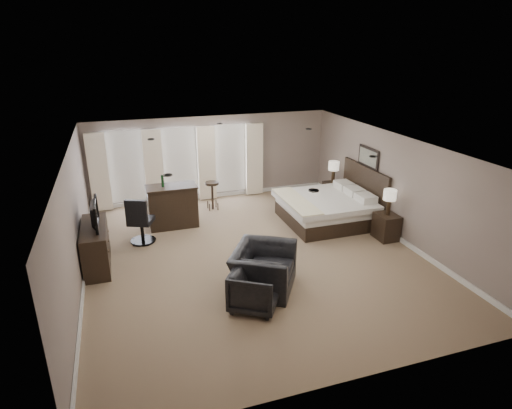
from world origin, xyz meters
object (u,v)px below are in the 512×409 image
object	(u,v)px
armchair_near	(263,262)
bar_stool_right	(212,196)
dresser	(96,246)
nightstand_far	(332,192)
desk_chair	(141,219)
bed	(329,196)
armchair_far	(255,287)
bar_stool_left	(167,210)
tv	(93,224)
bar_counter	(173,206)
lamp_near	(389,202)
lamp_far	(333,172)
nightstand_near	(386,227)

from	to	relation	value
armchair_near	bar_stool_right	world-z (taller)	armchair_near
dresser	nightstand_far	bearing A→B (deg)	16.97
desk_chair	dresser	bearing A→B (deg)	64.99
bed	bar_stool_right	xyz separation A→B (m)	(-2.82, 1.92, -0.32)
dresser	armchair_far	xyz separation A→B (m)	(2.83, -2.62, -0.04)
bar_stool_left	desk_chair	xyz separation A→B (m)	(-0.74, -0.93, 0.20)
armchair_near	armchair_far	world-z (taller)	armchair_near
tv	armchair_far	world-z (taller)	tv
tv	bar_counter	bearing A→B (deg)	-48.56
lamp_near	desk_chair	size ratio (longest dim) A/B	0.54
bar_counter	dresser	bearing A→B (deg)	-138.56
lamp_far	bar_stool_right	world-z (taller)	lamp_far
tv	desk_chair	bearing A→B (deg)	-48.05
armchair_near	bar_counter	xyz separation A→B (m)	(-1.29, 3.71, 0.00)
armchair_far	bar_counter	xyz separation A→B (m)	(-0.91, 4.32, 0.14)
nightstand_far	tv	distance (m)	7.27
lamp_far	nightstand_near	bearing A→B (deg)	-90.00
nightstand_near	desk_chair	world-z (taller)	desk_chair
bar_stool_left	nightstand_far	bearing A→B (deg)	2.63
bar_counter	desk_chair	xyz separation A→B (m)	(-0.87, -0.76, 0.03)
bed	lamp_far	xyz separation A→B (m)	(0.89, 1.45, 0.19)
nightstand_near	lamp_far	size ratio (longest dim) A/B	0.96
bar_stool_left	bar_stool_right	bearing A→B (deg)	26.60
lamp_far	bar_stool_left	size ratio (longest dim) A/B	0.85
lamp_near	armchair_far	bearing A→B (deg)	-155.85
tv	nightstand_near	bearing A→B (deg)	-96.50
tv	armchair_far	distance (m)	3.90
nightstand_far	armchair_far	bearing A→B (deg)	-130.83
nightstand_near	dresser	world-z (taller)	dresser
lamp_near	bar_counter	xyz separation A→B (m)	(-5.00, 2.49, -0.40)
bar_stool_left	tv	bearing A→B (deg)	-133.66
nightstand_near	lamp_near	xyz separation A→B (m)	(0.00, 0.00, 0.65)
nightstand_far	dresser	xyz separation A→B (m)	(-6.92, -2.11, 0.18)
dresser	armchair_far	world-z (taller)	dresser
nightstand_near	bar_stool_right	xyz separation A→B (m)	(-3.71, 3.37, 0.10)
lamp_far	armchair_far	size ratio (longest dim) A/B	0.77
nightstand_far	bar_counter	world-z (taller)	bar_counter
nightstand_far	bar_stool_right	world-z (taller)	bar_stool_right
lamp_far	bar_stool_left	world-z (taller)	lamp_far
nightstand_far	desk_chair	distance (m)	6.00
lamp_near	dresser	distance (m)	6.98
bar_counter	desk_chair	distance (m)	1.16
nightstand_far	bar_stool_right	distance (m)	3.75
lamp_near	dresser	bearing A→B (deg)	173.50
nightstand_far	tv	bearing A→B (deg)	-163.03
bed	armchair_far	world-z (taller)	bed
armchair_far	desk_chair	size ratio (longest dim) A/B	0.73
dresser	desk_chair	distance (m)	1.41
bar_stool_left	bar_stool_right	world-z (taller)	bar_stool_right
dresser	bar_stool_left	bearing A→B (deg)	46.34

